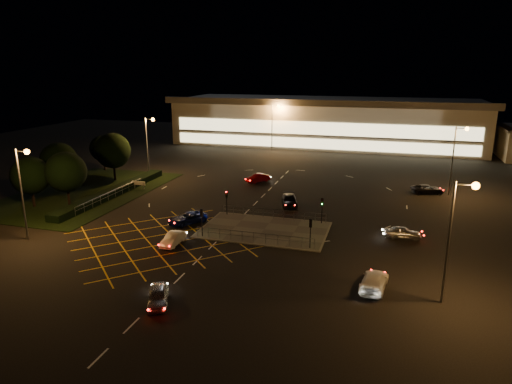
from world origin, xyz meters
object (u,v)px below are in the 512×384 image
(signal_nw, at_px, (227,197))
(car_near_silver, at_px, (158,296))
(car_left_blue, at_px, (187,218))
(signal_se, at_px, (311,227))
(car_queue_white, at_px, (173,239))
(car_circ_red, at_px, (258,178))
(car_right_silver, at_px, (403,233))
(car_east_grey, at_px, (428,189))
(signal_sw, at_px, (202,217))
(car_approach_white, at_px, (374,281))
(signal_ne, at_px, (322,205))
(car_far_dkgrey, at_px, (289,200))

(signal_nw, relative_size, car_near_silver, 0.79)
(signal_nw, bearing_deg, car_left_blue, -129.12)
(signal_se, distance_m, car_queue_white, 14.50)
(signal_nw, relative_size, car_circ_red, 0.78)
(car_left_blue, distance_m, car_right_silver, 24.82)
(car_right_silver, relative_size, car_circ_red, 0.96)
(car_east_grey, bearing_deg, signal_sw, 120.90)
(signal_sw, bearing_deg, car_approach_white, 159.12)
(signal_ne, bearing_deg, car_near_silver, -113.06)
(car_right_silver, height_order, car_circ_red, car_circ_red)
(car_left_blue, height_order, car_right_silver, car_right_silver)
(car_near_silver, distance_m, car_right_silver, 27.81)
(signal_nw, xyz_separation_m, car_left_blue, (-3.50, -4.30, -1.70))
(signal_sw, relative_size, signal_nw, 1.00)
(signal_se, bearing_deg, car_queue_white, 11.61)
(car_east_grey, bearing_deg, car_approach_white, 154.03)
(signal_nw, height_order, car_approach_white, signal_nw)
(car_queue_white, xyz_separation_m, car_circ_red, (1.13, 28.45, 0.03))
(car_queue_white, height_order, car_left_blue, car_left_blue)
(car_far_dkgrey, relative_size, car_approach_white, 0.99)
(car_left_blue, bearing_deg, car_far_dkgrey, 79.90)
(signal_se, relative_size, car_far_dkgrey, 0.65)
(car_left_blue, height_order, car_east_grey, car_left_blue)
(signal_ne, xyz_separation_m, car_left_blue, (-15.50, -4.30, -1.70))
(signal_se, relative_size, car_circ_red, 0.78)
(car_near_silver, relative_size, car_far_dkgrey, 0.82)
(car_right_silver, bearing_deg, signal_nw, 77.51)
(signal_ne, distance_m, car_right_silver, 9.63)
(car_queue_white, height_order, car_circ_red, car_circ_red)
(car_circ_red, bearing_deg, car_far_dkgrey, -19.59)
(signal_sw, relative_size, car_queue_white, 0.82)
(car_east_grey, relative_size, car_approach_white, 0.97)
(signal_ne, bearing_deg, car_approach_white, -66.09)
(signal_sw, height_order, car_circ_red, signal_sw)
(signal_sw, bearing_deg, car_queue_white, 54.06)
(car_approach_white, bearing_deg, car_queue_white, -4.64)
(car_queue_white, bearing_deg, signal_sw, 53.73)
(signal_se, height_order, car_circ_red, signal_se)
(signal_se, bearing_deg, signal_nw, -33.65)
(car_queue_white, height_order, car_right_silver, car_right_silver)
(signal_sw, height_order, signal_se, same)
(signal_nw, relative_size, car_queue_white, 0.82)
(signal_sw, xyz_separation_m, signal_nw, (0.00, 7.99, 0.00))
(car_circ_red, relative_size, car_approach_white, 0.83)
(signal_nw, relative_size, car_far_dkgrey, 0.65)
(signal_nw, distance_m, car_left_blue, 5.80)
(signal_sw, height_order, car_right_silver, signal_sw)
(car_left_blue, relative_size, car_right_silver, 1.22)
(signal_ne, bearing_deg, car_far_dkgrey, 129.94)
(car_approach_white, bearing_deg, signal_se, -39.92)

